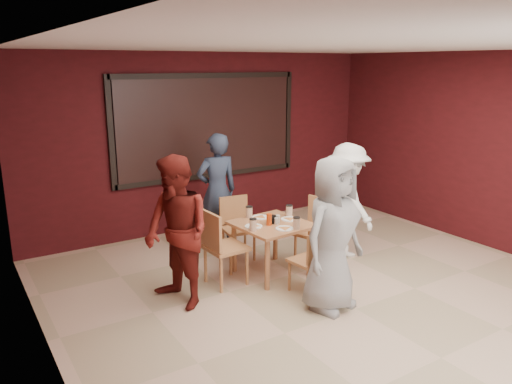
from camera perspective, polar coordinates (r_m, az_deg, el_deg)
floor at (r=5.74m, az=11.33°, el=-12.96°), size 7.00×7.00×0.00m
window_blinds at (r=8.00m, az=-5.43°, el=7.45°), size 3.00×0.02×1.50m
dining_table at (r=6.29m, az=1.82°, el=-4.22°), size 0.92×0.92×0.83m
chair_front at (r=5.84m, az=6.47°, el=-7.50°), size 0.42×0.42×0.78m
chair_back at (r=6.89m, az=-2.25°, el=-3.64°), size 0.47×0.47×0.85m
chair_left at (r=6.00m, az=-4.13°, el=-5.91°), size 0.48×0.48×0.94m
chair_right at (r=6.71m, az=7.01°, el=-4.00°), size 0.55×0.55×0.89m
diner_front at (r=5.40m, az=8.73°, el=-4.80°), size 0.93×0.71×1.70m
diner_back at (r=7.22m, az=-4.47°, el=0.14°), size 0.65×0.47×1.67m
diner_left at (r=5.48m, az=-9.00°, el=-4.61°), size 0.79×0.93×1.69m
diner_right at (r=6.99m, az=10.39°, el=-0.93°), size 0.73×1.10×1.58m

